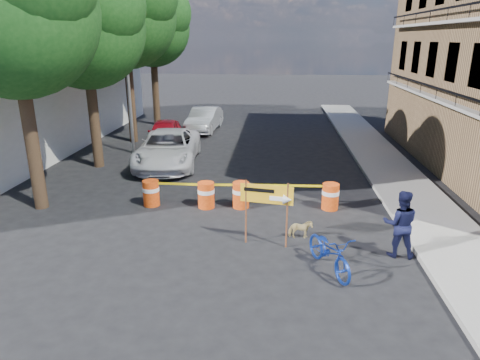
% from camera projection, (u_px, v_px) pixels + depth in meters
% --- Properties ---
extents(ground, '(120.00, 120.00, 0.00)m').
position_uv_depth(ground, '(232.00, 240.00, 12.33)').
color(ground, black).
rests_on(ground, ground).
extents(sidewalk_east, '(2.40, 40.00, 0.15)m').
position_uv_depth(sidewalk_east, '(397.00, 179.00, 17.49)').
color(sidewalk_east, gray).
rests_on(sidewalk_east, ground).
extents(tree_near, '(5.46, 5.20, 9.15)m').
position_uv_depth(tree_near, '(13.00, 10.00, 12.76)').
color(tree_near, '#332316').
rests_on(tree_near, ground).
extents(tree_mid_a, '(5.25, 5.00, 8.68)m').
position_uv_depth(tree_mid_a, '(86.00, 27.00, 17.60)').
color(tree_mid_a, '#332316').
rests_on(tree_mid_a, ground).
extents(tree_mid_b, '(5.67, 5.40, 9.62)m').
position_uv_depth(tree_mid_b, '(125.00, 15.00, 22.10)').
color(tree_mid_b, '#332316').
rests_on(tree_mid_b, ground).
extents(tree_far, '(5.04, 4.80, 8.84)m').
position_uv_depth(tree_far, '(153.00, 27.00, 26.99)').
color(tree_far, '#332316').
rests_on(tree_far, ground).
extents(streetlamp, '(1.25, 0.18, 8.00)m').
position_uv_depth(streetlamp, '(128.00, 64.00, 20.41)').
color(streetlamp, gray).
rests_on(streetlamp, ground).
extents(barrel_far_left, '(0.58, 0.58, 0.90)m').
position_uv_depth(barrel_far_left, '(151.00, 193.00, 14.79)').
color(barrel_far_left, red).
rests_on(barrel_far_left, ground).
extents(barrel_mid_left, '(0.58, 0.58, 0.90)m').
position_uv_depth(barrel_mid_left, '(206.00, 194.00, 14.61)').
color(barrel_mid_left, red).
rests_on(barrel_mid_left, ground).
extents(barrel_mid_right, '(0.58, 0.58, 0.90)m').
position_uv_depth(barrel_mid_right, '(241.00, 194.00, 14.62)').
color(barrel_mid_right, red).
rests_on(barrel_mid_right, ground).
extents(barrel_far_right, '(0.58, 0.58, 0.90)m').
position_uv_depth(barrel_far_right, '(330.00, 196.00, 14.47)').
color(barrel_far_right, red).
rests_on(barrel_far_right, ground).
extents(detour_sign, '(1.45, 0.41, 1.89)m').
position_uv_depth(detour_sign, '(273.00, 200.00, 11.60)').
color(detour_sign, '#592D19').
rests_on(detour_sign, ground).
extents(pedestrian, '(0.98, 0.81, 1.84)m').
position_uv_depth(pedestrian, '(400.00, 224.00, 11.21)').
color(pedestrian, black).
rests_on(pedestrian, ground).
extents(bicycle, '(1.05, 1.24, 2.00)m').
position_uv_depth(bicycle, '(331.00, 234.00, 10.44)').
color(bicycle, navy).
rests_on(bicycle, ground).
extents(dog, '(0.70, 0.37, 0.57)m').
position_uv_depth(dog, '(300.00, 229.00, 12.38)').
color(dog, tan).
rests_on(dog, ground).
extents(suv_white, '(3.11, 5.83, 1.56)m').
position_uv_depth(suv_white, '(168.00, 148.00, 19.46)').
color(suv_white, silver).
rests_on(suv_white, ground).
extents(sedan_red, '(2.10, 4.20, 1.37)m').
position_uv_depth(sedan_red, '(165.00, 133.00, 23.11)').
color(sedan_red, '#9F0D1A').
rests_on(sedan_red, ground).
extents(sedan_silver, '(1.88, 4.55, 1.46)m').
position_uv_depth(sedan_silver, '(205.00, 119.00, 26.70)').
color(sedan_silver, '#B4B7BB').
rests_on(sedan_silver, ground).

